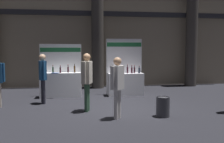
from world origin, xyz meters
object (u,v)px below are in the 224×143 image
Objects in this scene: exhibitor_booth_1 at (125,81)px; visitor_7 at (117,82)px; trash_bin at (163,107)px; visitor_5 at (87,76)px; exhibitor_booth_0 at (61,83)px; visitor_8 at (43,74)px.

exhibitor_booth_1 is 3.74m from visitor_7.
trash_bin is (0.41, -3.57, -0.30)m from exhibitor_booth_1.
visitor_7 is at bearing 56.85° from visitor_5.
visitor_5 is (-2.17, 0.97, 0.84)m from trash_bin.
visitor_5 is at bearing -69.33° from exhibitor_booth_0.
trash_bin is at bearing -48.45° from exhibitor_booth_0.
visitor_5 is at bearing 80.52° from visitor_7.
exhibitor_booth_1 is 1.35× the size of visitor_8.
exhibitor_booth_1 reaches higher than visitor_5.
visitor_8 is at bearing -114.13° from visitor_5.
visitor_7 is 0.97× the size of visitor_8.
exhibitor_booth_1 is 3.61m from trash_bin.
trash_bin is (3.14, -3.55, -0.30)m from exhibitor_booth_0.
exhibitor_booth_1 reaches higher than exhibitor_booth_0.
visitor_7 is at bearing -104.86° from exhibitor_booth_1.
visitor_5 is at bearing -150.61° from visitor_8.
exhibitor_booth_0 is at bearing 131.55° from trash_bin.
visitor_8 is (-3.70, 2.32, 0.77)m from trash_bin.
visitor_8 is (-0.56, -1.23, 0.48)m from exhibitor_booth_0.
visitor_8 is (-3.30, -1.25, 0.47)m from exhibitor_booth_1.
trash_bin is 4.44m from visitor_8.
trash_bin is at bearing -48.14° from visitor_7.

